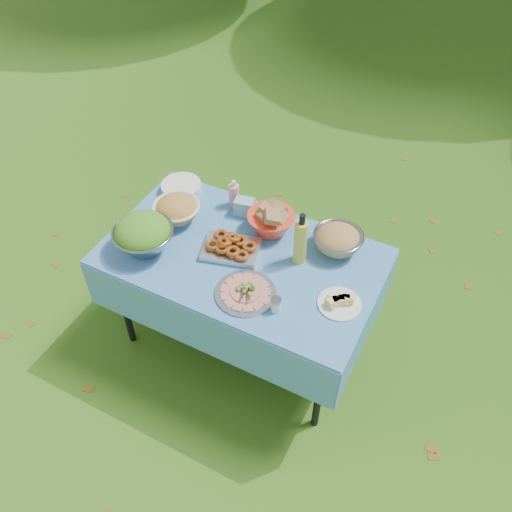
{
  "coord_description": "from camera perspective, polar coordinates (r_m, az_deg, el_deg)",
  "views": [
    {
      "loc": [
        0.99,
        -1.74,
        2.82
      ],
      "look_at": [
        0.09,
        0.0,
        0.8
      ],
      "focal_mm": 38.0,
      "sensor_mm": 36.0,
      "label": 1
    }
  ],
  "objects": [
    {
      "name": "salad_bowl",
      "position": [
        2.89,
        -11.79,
        2.25
      ],
      "size": [
        0.42,
        0.42,
        0.21
      ],
      "primitive_type": null,
      "rotation": [
        0.0,
        0.0,
        0.39
      ],
      "color": "gray",
      "rests_on": "picnic_table"
    },
    {
      "name": "pasta_bowl_white",
      "position": [
        3.06,
        -8.37,
        4.91
      ],
      "size": [
        0.29,
        0.29,
        0.15
      ],
      "primitive_type": null,
      "rotation": [
        0.0,
        0.0,
        -0.14
      ],
      "color": "white",
      "rests_on": "picnic_table"
    },
    {
      "name": "bread_bowl",
      "position": [
        2.94,
        1.59,
        3.93
      ],
      "size": [
        0.32,
        0.32,
        0.17
      ],
      "primitive_type": null,
      "rotation": [
        0.0,
        0.0,
        -0.27
      ],
      "color": "#F73F24",
      "rests_on": "picnic_table"
    },
    {
      "name": "ground",
      "position": [
        3.46,
        -1.31,
        -8.71
      ],
      "size": [
        80.0,
        80.0,
        0.0
      ],
      "primitive_type": "plane",
      "color": "#193A0A",
      "rests_on": "ground"
    },
    {
      "name": "oil_bottle",
      "position": [
        2.74,
        4.73,
        1.86
      ],
      "size": [
        0.08,
        0.08,
        0.31
      ],
      "primitive_type": "cylinder",
      "rotation": [
        0.0,
        0.0,
        -0.15
      ],
      "color": "gold",
      "rests_on": "picnic_table"
    },
    {
      "name": "plate_stack",
      "position": [
        3.27,
        -7.86,
        7.12
      ],
      "size": [
        0.31,
        0.31,
        0.06
      ],
      "primitive_type": "cylinder",
      "rotation": [
        0.0,
        0.0,
        -0.36
      ],
      "color": "white",
      "rests_on": "picnic_table"
    },
    {
      "name": "sanitizer_bottle",
      "position": [
        3.11,
        -2.33,
        6.62
      ],
      "size": [
        0.07,
        0.07,
        0.17
      ],
      "primitive_type": "cylinder",
      "rotation": [
        0.0,
        0.0,
        0.11
      ],
      "color": "pink",
      "rests_on": "picnic_table"
    },
    {
      "name": "shaker",
      "position": [
        2.59,
        2.12,
        -5.13
      ],
      "size": [
        0.07,
        0.07,
        0.08
      ],
      "primitive_type": "cylinder",
      "rotation": [
        0.0,
        0.0,
        0.35
      ],
      "color": "white",
      "rests_on": "picnic_table"
    },
    {
      "name": "pasta_bowl_steel",
      "position": [
        2.88,
        8.62,
        1.74
      ],
      "size": [
        0.29,
        0.29,
        0.14
      ],
      "primitive_type": null,
      "rotation": [
        0.0,
        0.0,
        -0.13
      ],
      "color": "gray",
      "rests_on": "picnic_table"
    },
    {
      "name": "charcuterie_platter",
      "position": [
        2.66,
        -1.11,
        -3.49
      ],
      "size": [
        0.33,
        0.33,
        0.07
      ],
      "primitive_type": "cylinder",
      "rotation": [
        0.0,
        0.0,
        -0.07
      ],
      "color": "#B2B5B9",
      "rests_on": "picnic_table"
    },
    {
      "name": "cheese_plate",
      "position": [
        2.65,
        8.83,
        -4.67
      ],
      "size": [
        0.24,
        0.24,
        0.06
      ],
      "primitive_type": "cylinder",
      "rotation": [
        0.0,
        0.0,
        0.14
      ],
      "color": "white",
      "rests_on": "picnic_table"
    },
    {
      "name": "picnic_table",
      "position": [
        3.15,
        -1.43,
        -4.71
      ],
      "size": [
        1.46,
        0.86,
        0.76
      ],
      "primitive_type": "cube",
      "color": "#84D5FF",
      "rests_on": "ground"
    },
    {
      "name": "wipes_box",
      "position": [
        3.08,
        -1.24,
        5.21
      ],
      "size": [
        0.12,
        0.1,
        0.1
      ],
      "primitive_type": "cube",
      "rotation": [
        0.0,
        0.0,
        0.19
      ],
      "color": "#80BBCB",
      "rests_on": "picnic_table"
    },
    {
      "name": "fried_tray",
      "position": [
        2.86,
        -2.64,
        0.95
      ],
      "size": [
        0.34,
        0.28,
        0.07
      ],
      "primitive_type": "cube",
      "rotation": [
        0.0,
        0.0,
        0.27
      ],
      "color": "silver",
      "rests_on": "picnic_table"
    }
  ]
}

